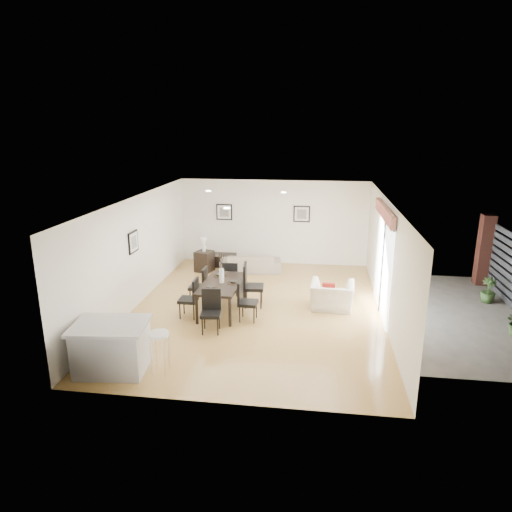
# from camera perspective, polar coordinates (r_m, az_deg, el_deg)

# --- Properties ---
(ground) EXTENTS (8.00, 8.00, 0.00)m
(ground) POSITION_cam_1_polar(r_m,az_deg,el_deg) (11.28, 0.09, -6.64)
(ground) COLOR tan
(ground) RESTS_ON ground
(wall_back) EXTENTS (6.00, 0.04, 2.70)m
(wall_back) POSITION_cam_1_polar(r_m,az_deg,el_deg) (14.70, 2.19, 4.23)
(wall_back) COLOR white
(wall_back) RESTS_ON ground
(wall_front) EXTENTS (6.00, 0.04, 2.70)m
(wall_front) POSITION_cam_1_polar(r_m,az_deg,el_deg) (7.13, -4.28, -8.85)
(wall_front) COLOR white
(wall_front) RESTS_ON ground
(wall_left) EXTENTS (0.04, 8.00, 2.70)m
(wall_left) POSITION_cam_1_polar(r_m,az_deg,el_deg) (11.61, -14.75, 0.52)
(wall_left) COLOR white
(wall_left) RESTS_ON ground
(wall_right) EXTENTS (0.04, 8.00, 2.70)m
(wall_right) POSITION_cam_1_polar(r_m,az_deg,el_deg) (10.86, 15.98, -0.62)
(wall_right) COLOR white
(wall_right) RESTS_ON ground
(ceiling) EXTENTS (6.00, 8.00, 0.02)m
(ceiling) POSITION_cam_1_polar(r_m,az_deg,el_deg) (10.54, 0.10, 7.04)
(ceiling) COLOR white
(ceiling) RESTS_ON wall_back
(sofa) EXTENTS (1.94, 0.98, 0.54)m
(sofa) POSITION_cam_1_polar(r_m,az_deg,el_deg) (14.04, -0.69, -0.86)
(sofa) COLOR gray
(sofa) RESTS_ON ground
(armchair) EXTENTS (1.09, 0.97, 0.67)m
(armchair) POSITION_cam_1_polar(r_m,az_deg,el_deg) (11.34, 9.48, -4.92)
(armchair) COLOR white
(armchair) RESTS_ON ground
(courtyard_plant_b) EXTENTS (0.40, 0.40, 0.65)m
(courtyard_plant_b) POSITION_cam_1_polar(r_m,az_deg,el_deg) (13.00, 27.04, -3.83)
(courtyard_plant_b) COLOR #375625
(courtyard_plant_b) RESTS_ON ground
(dining_table) EXTENTS (0.94, 1.79, 0.74)m
(dining_table) POSITION_cam_1_polar(r_m,az_deg,el_deg) (10.95, -4.30, -3.68)
(dining_table) COLOR black
(dining_table) RESTS_ON ground
(dining_chair_wnear) EXTENTS (0.42, 0.42, 0.94)m
(dining_chair_wnear) POSITION_cam_1_polar(r_m,az_deg,el_deg) (10.74, -8.05, -4.96)
(dining_chair_wnear) COLOR black
(dining_chair_wnear) RESTS_ON ground
(dining_chair_wfar) EXTENTS (0.43, 0.43, 0.94)m
(dining_chair_wfar) POSITION_cam_1_polar(r_m,az_deg,el_deg) (11.54, -6.88, -3.43)
(dining_chair_wfar) COLOR black
(dining_chair_wfar) RESTS_ON ground
(dining_chair_enear) EXTENTS (0.44, 0.44, 0.94)m
(dining_chair_enear) POSITION_cam_1_polar(r_m,az_deg,el_deg) (10.49, -1.43, -5.34)
(dining_chair_enear) COLOR black
(dining_chair_enear) RESTS_ON ground
(dining_chair_efar) EXTENTS (0.53, 0.53, 1.09)m
(dining_chair_efar) POSITION_cam_1_polar(r_m,az_deg,el_deg) (11.27, -0.79, -3.35)
(dining_chair_efar) COLOR black
(dining_chair_efar) RESTS_ON ground
(dining_chair_head) EXTENTS (0.46, 0.46, 0.94)m
(dining_chair_head) POSITION_cam_1_polar(r_m,az_deg,el_deg) (10.01, -5.64, -6.50)
(dining_chair_head) COLOR black
(dining_chair_head) RESTS_ON ground
(dining_chair_foot) EXTENTS (0.43, 0.43, 0.92)m
(dining_chair_foot) POSITION_cam_1_polar(r_m,az_deg,el_deg) (12.02, -3.19, -2.60)
(dining_chair_foot) COLOR black
(dining_chair_foot) RESTS_ON ground
(vase) EXTENTS (0.78, 1.27, 0.72)m
(vase) POSITION_cam_1_polar(r_m,az_deg,el_deg) (10.83, -4.34, -1.73)
(vase) COLOR white
(vase) RESTS_ON dining_table
(coffee_table) EXTENTS (0.94, 0.57, 0.37)m
(coffee_table) POSITION_cam_1_polar(r_m,az_deg,el_deg) (14.68, -4.39, -0.50)
(coffee_table) COLOR black
(coffee_table) RESTS_ON ground
(side_table) EXTENTS (0.59, 0.59, 0.64)m
(side_table) POSITION_cam_1_polar(r_m,az_deg,el_deg) (14.12, -6.47, -0.67)
(side_table) COLOR black
(side_table) RESTS_ON ground
(table_lamp) EXTENTS (0.22, 0.22, 0.42)m
(table_lamp) POSITION_cam_1_polar(r_m,az_deg,el_deg) (13.96, -6.55, 1.64)
(table_lamp) COLOR white
(table_lamp) RESTS_ON side_table
(cushion) EXTENTS (0.31, 0.12, 0.30)m
(cushion) POSITION_cam_1_polar(r_m,az_deg,el_deg) (11.18, 9.05, -4.12)
(cushion) COLOR maroon
(cushion) RESTS_ON armchair
(kitchen_island) EXTENTS (1.41, 1.14, 0.92)m
(kitchen_island) POSITION_cam_1_polar(r_m,az_deg,el_deg) (8.86, -17.60, -10.77)
(kitchen_island) COLOR #B9B9BB
(kitchen_island) RESTS_ON ground
(bar_stool) EXTENTS (0.37, 0.37, 0.81)m
(bar_stool) POSITION_cam_1_polar(r_m,az_deg,el_deg) (8.42, -12.04, -10.06)
(bar_stool) COLOR white
(bar_stool) RESTS_ON ground
(framed_print_back_left) EXTENTS (0.52, 0.04, 0.52)m
(framed_print_back_left) POSITION_cam_1_polar(r_m,az_deg,el_deg) (14.85, -3.99, 5.51)
(framed_print_back_left) COLOR black
(framed_print_back_left) RESTS_ON wall_back
(framed_print_back_right) EXTENTS (0.52, 0.04, 0.52)m
(framed_print_back_right) POSITION_cam_1_polar(r_m,az_deg,el_deg) (14.55, 5.74, 5.25)
(framed_print_back_right) COLOR black
(framed_print_back_right) RESTS_ON wall_back
(framed_print_left_wall) EXTENTS (0.04, 0.52, 0.52)m
(framed_print_left_wall) POSITION_cam_1_polar(r_m,az_deg,el_deg) (11.35, -15.09, 1.71)
(framed_print_left_wall) COLOR black
(framed_print_left_wall) RESTS_ON wall_left
(sliding_door) EXTENTS (0.12, 2.70, 2.57)m
(sliding_door) POSITION_cam_1_polar(r_m,az_deg,el_deg) (11.06, 15.67, 1.39)
(sliding_door) COLOR white
(sliding_door) RESTS_ON wall_right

